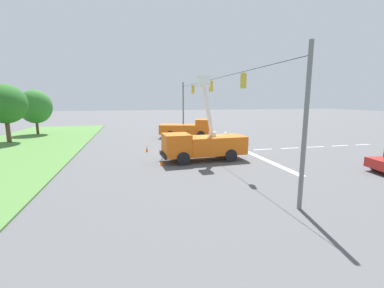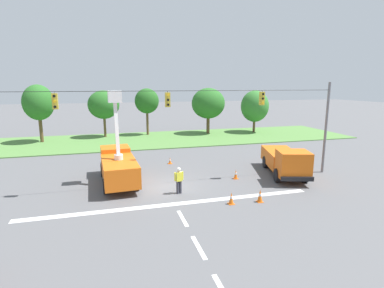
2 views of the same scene
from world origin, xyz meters
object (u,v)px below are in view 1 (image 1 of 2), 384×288
Objects in this scene: tree_far_east at (5,104)px; road_worker at (225,140)px; traffic_cone_foreground_left at (239,141)px; traffic_cone_near_bucket at (195,140)px; traffic_cone_foreground_right at (147,149)px; utility_truck_support_near at (188,128)px; traffic_cone_mid_right at (234,138)px; tree_east_end at (35,107)px; traffic_cone_mid_left at (162,161)px; utility_truck_bucket_lift at (203,144)px.

tree_far_east is 3.68× the size of road_worker.
traffic_cone_foreground_left is 4.96m from traffic_cone_near_bucket.
traffic_cone_foreground_left reaches higher than traffic_cone_foreground_right.
traffic_cone_foreground_right is at bearing 144.40° from utility_truck_support_near.
tree_east_end is at bearing 63.96° from traffic_cone_mid_right.
utility_truck_support_near reaches higher than traffic_cone_foreground_right.
tree_east_end is 21.07m from traffic_cone_foreground_right.
tree_far_east reaches higher than traffic_cone_foreground_left.
traffic_cone_mid_left is (-5.26, -0.78, 0.02)m from traffic_cone_foreground_right.
tree_far_east reaches higher than tree_east_end.
utility_truck_bucket_lift is 0.97× the size of utility_truck_support_near.
utility_truck_support_near is 4.16m from traffic_cone_near_bucket.
traffic_cone_mid_left is (-20.61, -14.76, -3.58)m from tree_east_end.
traffic_cone_mid_right is (-4.96, -24.95, -3.95)m from tree_far_east.
utility_truck_bucket_lift is 8.71m from traffic_cone_foreground_left.
utility_truck_support_near is 8.67× the size of traffic_cone_mid_right.
utility_truck_support_near is at bearing -7.14° from utility_truck_bucket_lift.
utility_truck_bucket_lift is at bearing 137.13° from traffic_cone_foreground_left.
road_worker is at bearing -168.96° from utility_truck_support_near.
tree_east_end is 8.22× the size of traffic_cone_foreground_left.
road_worker is (-9.38, -22.22, -3.36)m from tree_far_east.
utility_truck_bucket_lift is 6.31m from traffic_cone_foreground_right.
utility_truck_bucket_lift reaches higher than traffic_cone_foreground_right.
tree_east_end is at bearing 42.33° from traffic_cone_foreground_right.
tree_east_end is 21.21m from utility_truck_support_near.
tree_far_east is at bearing 48.47° from traffic_cone_mid_left.
utility_truck_support_near reaches higher than traffic_cone_foreground_left.
traffic_cone_foreground_right is (4.62, 4.16, -1.09)m from utility_truck_bucket_lift.
traffic_cone_foreground_left is 1.26× the size of traffic_cone_foreground_right.
traffic_cone_near_bucket is at bearing 63.37° from traffic_cone_foreground_left.
tree_east_end reaches higher than traffic_cone_mid_right.
traffic_cone_near_bucket is (-4.08, 0.14, -0.83)m from utility_truck_support_near.
tree_east_end reaches higher than road_worker.
utility_truck_support_near is 11.14× the size of traffic_cone_mid_left.
utility_truck_bucket_lift is 10.19m from traffic_cone_mid_right.
tree_far_east is 26.00m from traffic_cone_foreground_left.
traffic_cone_mid_right is (8.79, -9.42, 0.10)m from traffic_cone_mid_left.
utility_truck_bucket_lift is at bearing -137.75° from tree_east_end.
traffic_cone_mid_right is (8.15, -6.05, -0.97)m from utility_truck_bucket_lift.
tree_east_end reaches higher than utility_truck_support_near.
tree_far_east is 6.92m from tree_east_end.
road_worker is at bearing -127.11° from tree_east_end.
tree_far_east reaches higher than traffic_cone_foreground_right.
utility_truck_bucket_lift is 5.01m from road_worker.
traffic_cone_mid_right reaches higher than traffic_cone_near_bucket.
tree_east_end is 25.60m from traffic_cone_mid_left.
tree_east_end reaches higher than traffic_cone_foreground_right.
traffic_cone_foreground_right is at bearing 83.24° from road_worker.
tree_east_end is 22.93m from traffic_cone_near_bucket.
utility_truck_support_near is at bearing -110.38° from tree_east_end.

